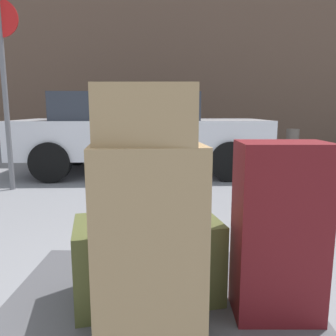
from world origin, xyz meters
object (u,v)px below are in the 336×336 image
Objects in this scene: suitcase_tan_stacked_top at (148,247)px; no_parking_sign at (4,76)px; luggage_cart at (161,308)px; suitcase_maroon_front_left at (279,231)px; duffel_bag_olive_front_right at (148,259)px; parked_car at (139,131)px; bollard_kerb_near at (292,145)px; duffel_bag_tan_topmost_pile at (147,115)px.

no_parking_sign reaches higher than suitcase_tan_stacked_top.
suitcase_maroon_front_left is (0.46, -0.13, 0.41)m from luggage_cart.
parked_car reaches higher than duffel_bag_olive_front_right.
bollard_kerb_near is 5.88m from no_parking_sign.
suitcase_tan_stacked_top reaches higher than duffel_bag_olive_front_right.
duffel_bag_tan_topmost_pile is at bearing -95.01° from luggage_cart.
suitcase_tan_stacked_top is at bearing -162.25° from suitcase_maroon_front_left.
duffel_bag_tan_topmost_pile is (-0.48, -0.17, 0.44)m from suitcase_maroon_front_left.
suitcase_maroon_front_left is (0.51, -0.11, 0.17)m from duffel_bag_olive_front_right.
duffel_bag_tan_topmost_pile is 0.07× the size of parked_car.
no_parking_sign reaches higher than bollard_kerb_near.
duffel_bag_tan_topmost_pile is 5.08m from parked_car.
duffel_bag_olive_front_right is 4.80m from parked_car.
duffel_bag_olive_front_right is 0.55m from suitcase_maroon_front_left.
bollard_kerb_near is at bearing 30.48° from no_parking_sign.
duffel_bag_tan_topmost_pile is 4.29m from no_parking_sign.
parked_car is 3.62m from bollard_kerb_near.
bollard_kerb_near is 0.27× the size of no_parking_sign.
bollard_kerb_near is (2.71, 6.25, -0.16)m from duffel_bag_olive_front_right.
no_parking_sign is at bearing 113.51° from suitcase_tan_stacked_top.
parked_car reaches higher than duffel_bag_tan_topmost_pile.
suitcase_tan_stacked_top is 1.15× the size of duffel_bag_olive_front_right.
duffel_bag_olive_front_right is at bearing -160.14° from luggage_cart.
duffel_bag_tan_topmost_pile reaches higher than bollard_kerb_near.
suitcase_tan_stacked_top is 1.01× the size of suitcase_maroon_front_left.
no_parking_sign reaches higher than duffel_bag_olive_front_right.
suitcase_maroon_front_left is at bearing 18.42° from duffel_bag_tan_topmost_pile.
luggage_cart is 2.18× the size of duffel_bag_olive_front_right.
no_parking_sign is at bearing 121.43° from duffel_bag_tan_topmost_pile.
parked_car is 1.70× the size of no_parking_sign.
duffel_bag_olive_front_right is (-0.03, 0.28, -0.17)m from suitcase_tan_stacked_top.
parked_car is (-0.59, 5.04, 0.08)m from suitcase_tan_stacked_top.
duffel_bag_tan_topmost_pile is 0.44× the size of bollard_kerb_near.
suitcase_tan_stacked_top is at bearing -98.36° from duffel_bag_olive_front_right.
no_parking_sign reaches higher than parked_car.
parked_car reaches higher than luggage_cart.
no_parking_sign is (-1.69, -1.43, 0.83)m from parked_car.
luggage_cart is 6.77m from bollard_kerb_near.
luggage_cart is 0.90m from duffel_bag_tan_topmost_pile.
suitcase_maroon_front_left is 0.15× the size of parked_car.
suitcase_maroon_front_left is 4.50m from no_parking_sign.
parked_car is at bearing 82.72° from duffel_bag_olive_front_right.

